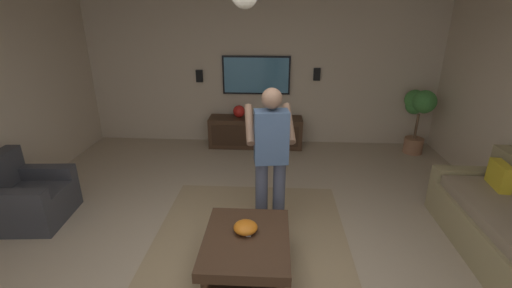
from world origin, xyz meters
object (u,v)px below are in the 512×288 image
object	(u,v)px
bowl	(245,227)
wall_speaker_left	(317,74)
person_standing	(271,152)
potted_plant_tall	(418,110)
media_console	(256,132)
vase_round	(239,111)
armchair	(27,199)
wall_speaker_right	(199,76)
remote_white	(250,231)
coffee_table	(246,247)
tv	(256,75)

from	to	relation	value
bowl	wall_speaker_left	bearing A→B (deg)	-15.88
person_standing	bowl	bearing A→B (deg)	155.30
potted_plant_tall	bowl	distance (m)	4.13
potted_plant_tall	bowl	size ratio (longest dim) A/B	5.01
media_console	vase_round	world-z (taller)	vase_round
armchair	wall_speaker_left	size ratio (longest dim) A/B	3.95
person_standing	wall_speaker_right	bearing A→B (deg)	18.14
armchair	remote_white	bearing A→B (deg)	-18.34
wall_speaker_left	potted_plant_tall	bearing A→B (deg)	-103.72
wall_speaker_left	coffee_table	bearing A→B (deg)	164.71
tv	remote_white	bearing A→B (deg)	2.14
media_console	vase_round	distance (m)	0.49
coffee_table	potted_plant_tall	distance (m)	4.20
coffee_table	person_standing	xyz separation A→B (m)	(0.82, -0.21, 0.64)
remote_white	wall_speaker_right	world-z (taller)	wall_speaker_right
coffee_table	bowl	bearing A→B (deg)	10.57
potted_plant_tall	remote_white	world-z (taller)	potted_plant_tall
tv	coffee_table	bearing A→B (deg)	1.69
coffee_table	media_console	bearing A→B (deg)	1.81
remote_white	wall_speaker_right	xyz separation A→B (m)	(3.52, 1.18, 0.84)
vase_round	person_standing	bearing A→B (deg)	-166.51
person_standing	wall_speaker_left	world-z (taller)	person_standing
armchair	wall_speaker_right	bearing A→B (deg)	57.28
person_standing	tv	bearing A→B (deg)	-1.43
coffee_table	person_standing	bearing A→B (deg)	-14.14
coffee_table	wall_speaker_right	bearing A→B (deg)	17.73
coffee_table	remote_white	world-z (taller)	remote_white
vase_round	wall_speaker_right	bearing A→B (deg)	73.14
person_standing	wall_speaker_right	xyz separation A→B (m)	(2.79, 1.36, 0.32)
armchair	potted_plant_tall	world-z (taller)	potted_plant_tall
vase_round	remote_white	bearing A→B (deg)	-172.49
armchair	bowl	bearing A→B (deg)	-18.54
tv	armchair	bearing A→B (deg)	-42.33
wall_speaker_left	wall_speaker_right	size ratio (longest dim) A/B	1.00
remote_white	vase_round	xyz separation A→B (m)	(3.29, 0.43, 0.25)
armchair	person_standing	size ratio (longest dim) A/B	0.53
vase_round	wall_speaker_left	distance (m)	1.55
bowl	person_standing	bearing A→B (deg)	-16.87
media_console	wall_speaker_right	bearing A→B (deg)	-103.64
coffee_table	tv	xyz separation A→B (m)	(3.59, 0.11, 0.99)
tv	person_standing	distance (m)	2.81
bowl	tv	bearing A→B (deg)	1.47
media_console	wall_speaker_left	distance (m)	1.52
vase_round	potted_plant_tall	bearing A→B (deg)	-93.57
tv	wall_speaker_left	distance (m)	1.09
wall_speaker_left	tv	bearing A→B (deg)	90.69
vase_round	wall_speaker_left	world-z (taller)	wall_speaker_left
armchair	coffee_table	world-z (taller)	armchair
remote_white	tv	bearing A→B (deg)	-172.08
coffee_table	person_standing	size ratio (longest dim) A/B	0.61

